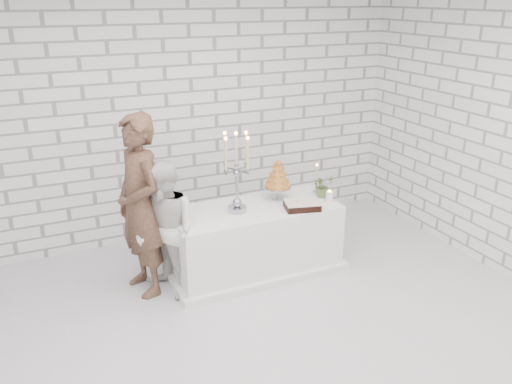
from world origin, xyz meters
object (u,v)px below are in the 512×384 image
candelabra (237,173)px  croquembouche (278,179)px  bride (166,231)px  groom (140,206)px  cake_table (255,239)px

candelabra → croquembouche: 0.60m
bride → croquembouche: size_ratio=3.00×
groom → croquembouche: groom is taller
bride → candelabra: 0.93m
candelabra → croquembouche: candelabra is taller
candelabra → croquembouche: (0.55, 0.14, -0.20)m
cake_table → bride: 1.07m
bride → croquembouche: bearing=79.2°
cake_table → groom: groom is taller
bride → candelabra: candelabra is taller
candelabra → cake_table: bearing=6.3°
croquembouche → groom: bearing=-179.0°
groom → bride: (0.20, -0.18, -0.23)m
candelabra → croquembouche: bearing=14.3°
croquembouche → candelabra: bearing=-165.7°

